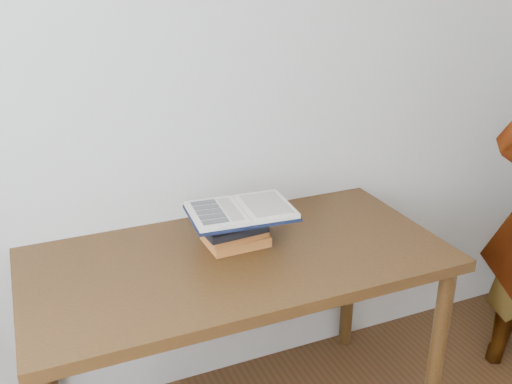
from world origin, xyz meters
name	(u,v)px	position (x,y,z in m)	size (l,w,h in m)	color
desk	(238,278)	(-0.04, 1.38, 0.71)	(1.50, 0.75, 0.80)	#482F12
book_stack	(233,230)	(-0.03, 1.46, 0.86)	(0.25, 0.20, 0.13)	#985C22
open_book	(241,211)	(0.00, 1.44, 0.94)	(0.39, 0.28, 0.03)	black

